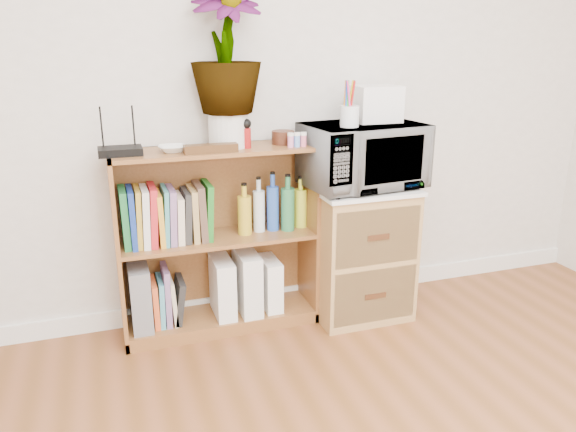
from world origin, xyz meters
name	(u,v)px	position (x,y,z in m)	size (l,w,h in m)	color
skirting_board	(276,296)	(0.00, 2.24, 0.05)	(4.00, 0.02, 0.10)	white
bookshelf	(218,241)	(-0.35, 2.10, 0.47)	(1.00, 0.30, 0.95)	brown
wicker_unit	(358,252)	(0.40, 2.02, 0.35)	(0.50, 0.45, 0.70)	#9E7542
microwave	(363,156)	(0.40, 2.02, 0.88)	(0.59, 0.40, 0.33)	white
pen_cup	(349,116)	(0.29, 1.95, 1.10)	(0.09, 0.09, 0.10)	white
small_appliance	(375,104)	(0.49, 2.07, 1.14)	(0.23, 0.19, 0.18)	white
router	(120,151)	(-0.79, 2.08, 0.97)	(0.19, 0.13, 0.04)	black
white_bowl	(172,149)	(-0.55, 2.07, 0.97)	(0.13, 0.13, 0.03)	silver
plant_pot	(228,130)	(-0.27, 2.12, 1.03)	(0.19, 0.19, 0.16)	silver
potted_plant	(226,49)	(-0.27, 2.12, 1.41)	(0.33, 0.33, 0.59)	#307934
trinket_box	(211,148)	(-0.39, 2.00, 0.97)	(0.25, 0.06, 0.04)	#3A210F
kokeshi_doll	(247,138)	(-0.20, 2.06, 1.00)	(0.04, 0.04, 0.10)	maroon
wooden_bowl	(283,137)	(0.00, 2.11, 0.98)	(0.11, 0.11, 0.07)	#36190E
paint_jars	(297,141)	(0.04, 2.01, 0.98)	(0.12, 0.04, 0.06)	pink
file_box	(140,295)	(-0.76, 2.10, 0.23)	(0.10, 0.26, 0.33)	slate
magazine_holder_left	(223,287)	(-0.34, 2.09, 0.22)	(0.10, 0.24, 0.31)	white
magazine_holder_mid	(247,281)	(-0.20, 2.09, 0.23)	(0.10, 0.26, 0.33)	white
magazine_holder_right	(270,283)	(-0.08, 2.09, 0.21)	(0.09, 0.22, 0.27)	white
cookbooks	(166,216)	(-0.60, 2.10, 0.64)	(0.44, 0.20, 0.29)	#1F773A
liquor_bottles	(283,203)	(0.00, 2.10, 0.64)	(0.46, 0.07, 0.31)	gold
lower_books	(167,299)	(-0.63, 2.10, 0.19)	(0.17, 0.19, 0.30)	#E65A28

